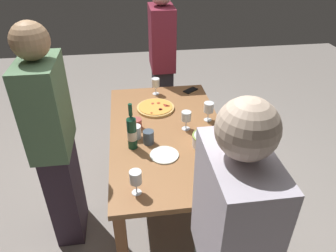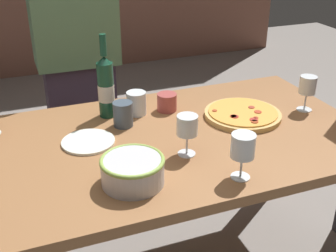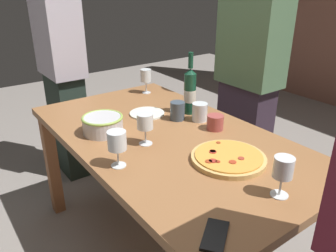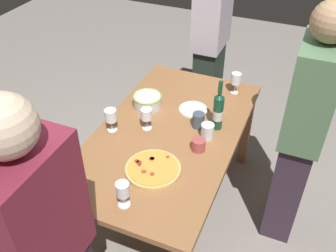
# 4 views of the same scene
# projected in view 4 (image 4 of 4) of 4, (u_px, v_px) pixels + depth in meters

# --- Properties ---
(ground_plane) EXTENTS (8.00, 8.00, 0.00)m
(ground_plane) POSITION_uv_depth(u_px,v_px,m) (168.00, 207.00, 2.95)
(ground_plane) COLOR gray
(dining_table) EXTENTS (1.60, 0.90, 0.75)m
(dining_table) POSITION_uv_depth(u_px,v_px,m) (168.00, 143.00, 2.54)
(dining_table) COLOR #97643C
(dining_table) RESTS_ON ground
(pizza) EXTENTS (0.33, 0.33, 0.03)m
(pizza) POSITION_uv_depth(u_px,v_px,m) (153.00, 169.00, 2.19)
(pizza) COLOR #DAAE64
(pizza) RESTS_ON dining_table
(serving_bowl) EXTENTS (0.21, 0.21, 0.09)m
(serving_bowl) POSITION_uv_depth(u_px,v_px,m) (147.00, 100.00, 2.69)
(serving_bowl) COLOR silver
(serving_bowl) RESTS_ON dining_table
(wine_bottle) EXTENTS (0.07, 0.07, 0.36)m
(wine_bottle) POSITION_uv_depth(u_px,v_px,m) (218.00, 111.00, 2.44)
(wine_bottle) COLOR #15432D
(wine_bottle) RESTS_ON dining_table
(wine_glass_near_pizza) EXTENTS (0.08, 0.08, 0.16)m
(wine_glass_near_pizza) POSITION_uv_depth(u_px,v_px,m) (111.00, 116.00, 2.43)
(wine_glass_near_pizza) COLOR white
(wine_glass_near_pizza) RESTS_ON dining_table
(wine_glass_by_bottle) EXTENTS (0.07, 0.07, 0.17)m
(wine_glass_by_bottle) POSITION_uv_depth(u_px,v_px,m) (236.00, 79.00, 2.79)
(wine_glass_by_bottle) COLOR white
(wine_glass_by_bottle) RESTS_ON dining_table
(wine_glass_far_left) EXTENTS (0.08, 0.08, 0.15)m
(wine_glass_far_left) POSITION_uv_depth(u_px,v_px,m) (146.00, 115.00, 2.45)
(wine_glass_far_left) COLOR white
(wine_glass_far_left) RESTS_ON dining_table
(wine_glass_far_right) EXTENTS (0.07, 0.07, 0.16)m
(wine_glass_far_right) POSITION_uv_depth(u_px,v_px,m) (123.00, 190.00, 1.93)
(wine_glass_far_right) COLOR white
(wine_glass_far_right) RESTS_ON dining_table
(cup_amber) EXTENTS (0.09, 0.09, 0.08)m
(cup_amber) POSITION_uv_depth(u_px,v_px,m) (199.00, 145.00, 2.32)
(cup_amber) COLOR #AC4A46
(cup_amber) RESTS_ON dining_table
(cup_ceramic) EXTENTS (0.08, 0.08, 0.10)m
(cup_ceramic) POSITION_uv_depth(u_px,v_px,m) (198.00, 120.00, 2.50)
(cup_ceramic) COLOR #42505E
(cup_ceramic) RESTS_ON dining_table
(cup_spare) EXTENTS (0.09, 0.09, 0.10)m
(cup_spare) POSITION_uv_depth(u_px,v_px,m) (207.00, 131.00, 2.41)
(cup_spare) COLOR white
(cup_spare) RESTS_ON dining_table
(side_plate) EXTENTS (0.20, 0.20, 0.01)m
(side_plate) POSITION_uv_depth(u_px,v_px,m) (193.00, 109.00, 2.68)
(side_plate) COLOR white
(side_plate) RESTS_ON dining_table
(cell_phone) EXTENTS (0.14, 0.16, 0.01)m
(cell_phone) POSITION_uv_depth(u_px,v_px,m) (68.00, 188.00, 2.08)
(cell_phone) COLOR black
(cell_phone) RESTS_ON dining_table
(person_guest_left) EXTENTS (0.42, 0.24, 1.68)m
(person_guest_left) POSITION_uv_depth(u_px,v_px,m) (302.00, 132.00, 2.32)
(person_guest_left) COLOR #352735
(person_guest_left) RESTS_ON ground
(person_guest_right) EXTENTS (0.42, 0.24, 1.66)m
(person_guest_right) POSITION_uv_depth(u_px,v_px,m) (211.00, 43.00, 3.34)
(person_guest_right) COLOR #24322A
(person_guest_right) RESTS_ON ground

